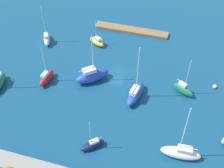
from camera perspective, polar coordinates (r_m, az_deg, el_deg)
The scene contains 11 objects.
water at distance 68.55m, azimuth 1.21°, elevation 2.03°, with size 160.00×160.00×0.00m, color navy.
pier_dock at distance 81.76m, azimuth 3.72°, elevation 10.23°, with size 19.81×2.74×0.71m, color olive.
sailboat_blue_inner_mooring at distance 62.43m, azimuth 4.48°, elevation -1.80°, with size 3.48×7.71×12.96m.
sailboat_green_outer_mooring at distance 65.09m, azimuth 13.42°, elevation -0.99°, with size 5.09×3.76×9.22m.
sailboat_white_lone_south at distance 78.85m, azimuth -12.37°, elevation 8.48°, with size 3.74×5.49×10.12m.
sailboat_navy_mid_basin at distance 54.97m, azimuth -3.73°, elevation -11.51°, with size 4.41×4.19×7.35m.
sailboat_yellow_west_end at distance 76.43m, azimuth -2.90°, elevation 8.08°, with size 4.91×3.69×7.23m.
sailboat_red_far_north at distance 67.39m, azimuth -12.38°, elevation 1.18°, with size 2.11×5.43×9.16m.
sailboat_blue_off_beacon at distance 65.93m, azimuth -3.84°, elevation 1.63°, with size 7.53×7.20×11.88m.
sailboat_white_by_breakwater at distance 54.86m, azimuth 13.01°, elevation -12.64°, with size 7.14×2.60×12.90m.
mooring_buoy_white at distance 68.57m, azimuth 19.01°, elevation -0.46°, with size 0.89×0.89×0.89m, color white.
Camera 1 is at (-12.68, 48.94, 46.30)m, focal length 47.90 mm.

